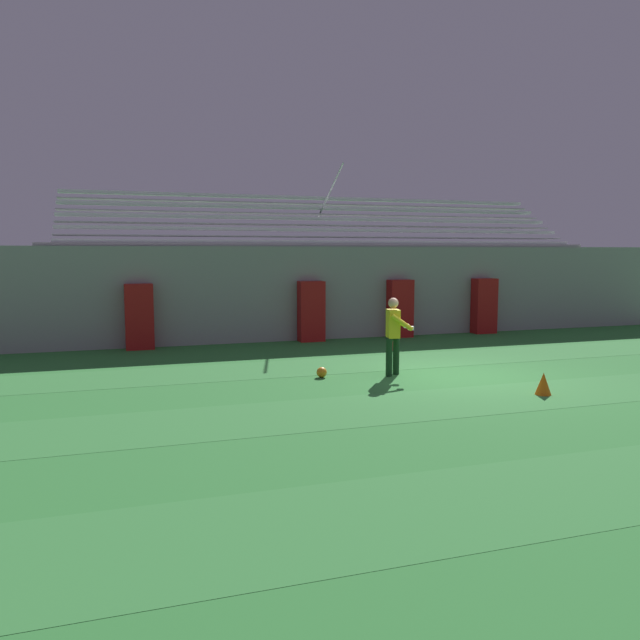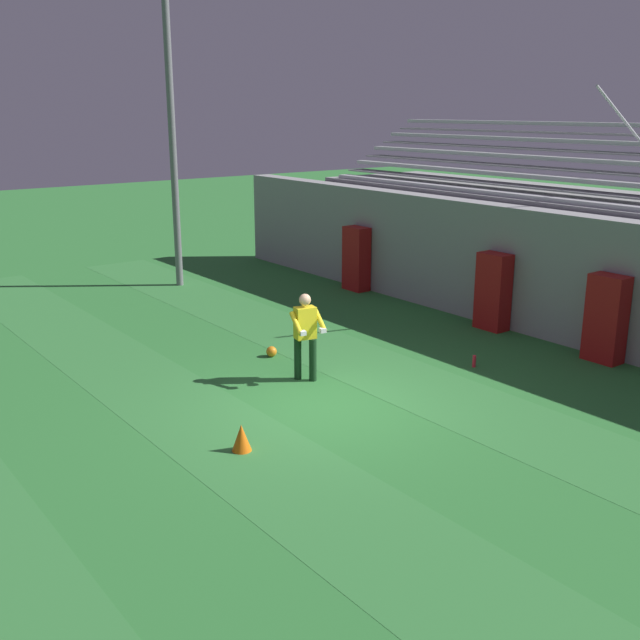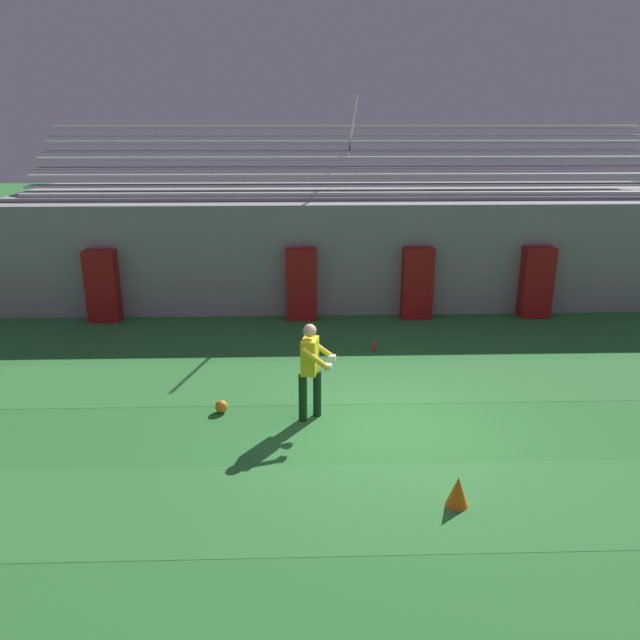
{
  "view_description": "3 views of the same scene",
  "coord_description": "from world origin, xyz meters",
  "px_view_note": "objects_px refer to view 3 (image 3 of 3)",
  "views": [
    {
      "loc": [
        -6.94,
        -11.53,
        2.65
      ],
      "look_at": [
        -3.11,
        0.07,
        1.3
      ],
      "focal_mm": 35.0,
      "sensor_mm": 36.0,
      "label": 1
    },
    {
      "loc": [
        9.42,
        -7.32,
        4.95
      ],
      "look_at": [
        -1.04,
        0.64,
        1.22
      ],
      "focal_mm": 42.0,
      "sensor_mm": 36.0,
      "label": 2
    },
    {
      "loc": [
        -1.46,
        -9.0,
        4.86
      ],
      "look_at": [
        -1.13,
        1.36,
        1.46
      ],
      "focal_mm": 35.0,
      "sensor_mm": 36.0,
      "label": 3
    }
  ],
  "objects_px": {
    "padding_pillar_gate_left": "(301,284)",
    "padding_pillar_gate_right": "(417,283)",
    "goalkeeper": "(311,365)",
    "water_bottle": "(374,346)",
    "soccer_ball": "(221,407)",
    "padding_pillar_far_right": "(536,282)",
    "padding_pillar_far_left": "(102,286)",
    "traffic_cone": "(458,491)"
  },
  "relations": [
    {
      "from": "soccer_ball",
      "to": "padding_pillar_gate_right",
      "type": "bearing_deg",
      "value": 50.43
    },
    {
      "from": "soccer_ball",
      "to": "water_bottle",
      "type": "bearing_deg",
      "value": 43.71
    },
    {
      "from": "goalkeeper",
      "to": "soccer_ball",
      "type": "height_order",
      "value": "goalkeeper"
    },
    {
      "from": "padding_pillar_far_left",
      "to": "traffic_cone",
      "type": "bearing_deg",
      "value": -49.25
    },
    {
      "from": "padding_pillar_far_right",
      "to": "water_bottle",
      "type": "height_order",
      "value": "padding_pillar_far_right"
    },
    {
      "from": "padding_pillar_far_left",
      "to": "soccer_ball",
      "type": "relative_size",
      "value": 8.09
    },
    {
      "from": "traffic_cone",
      "to": "water_bottle",
      "type": "bearing_deg",
      "value": 94.4
    },
    {
      "from": "water_bottle",
      "to": "goalkeeper",
      "type": "bearing_deg",
      "value": -114.83
    },
    {
      "from": "padding_pillar_far_left",
      "to": "soccer_ball",
      "type": "height_order",
      "value": "padding_pillar_far_left"
    },
    {
      "from": "traffic_cone",
      "to": "padding_pillar_far_left",
      "type": "bearing_deg",
      "value": 130.75
    },
    {
      "from": "padding_pillar_gate_left",
      "to": "soccer_ball",
      "type": "bearing_deg",
      "value": -105.12
    },
    {
      "from": "padding_pillar_gate_right",
      "to": "padding_pillar_far_right",
      "type": "relative_size",
      "value": 1.0
    },
    {
      "from": "traffic_cone",
      "to": "water_bottle",
      "type": "height_order",
      "value": "traffic_cone"
    },
    {
      "from": "padding_pillar_far_right",
      "to": "soccer_ball",
      "type": "height_order",
      "value": "padding_pillar_far_right"
    },
    {
      "from": "traffic_cone",
      "to": "padding_pillar_gate_right",
      "type": "bearing_deg",
      "value": 83.67
    },
    {
      "from": "padding_pillar_gate_left",
      "to": "water_bottle",
      "type": "distance_m",
      "value": 2.93
    },
    {
      "from": "padding_pillar_gate_right",
      "to": "traffic_cone",
      "type": "distance_m",
      "value": 8.07
    },
    {
      "from": "soccer_ball",
      "to": "traffic_cone",
      "type": "bearing_deg",
      "value": -39.5
    },
    {
      "from": "padding_pillar_far_left",
      "to": "soccer_ball",
      "type": "bearing_deg",
      "value": -56.12
    },
    {
      "from": "padding_pillar_far_left",
      "to": "water_bottle",
      "type": "height_order",
      "value": "padding_pillar_far_left"
    },
    {
      "from": "soccer_ball",
      "to": "padding_pillar_far_right",
      "type": "bearing_deg",
      "value": 35.43
    },
    {
      "from": "padding_pillar_gate_right",
      "to": "goalkeeper",
      "type": "distance_m",
      "value": 6.1
    },
    {
      "from": "padding_pillar_gate_left",
      "to": "soccer_ball",
      "type": "distance_m",
      "value": 5.43
    },
    {
      "from": "padding_pillar_far_left",
      "to": "goalkeeper",
      "type": "xyz_separation_m",
      "value": [
        5.03,
        -5.44,
        0.06
      ]
    },
    {
      "from": "padding_pillar_far_right",
      "to": "water_bottle",
      "type": "bearing_deg",
      "value": -151.46
    },
    {
      "from": "padding_pillar_far_left",
      "to": "water_bottle",
      "type": "relative_size",
      "value": 7.42
    },
    {
      "from": "goalkeeper",
      "to": "traffic_cone",
      "type": "height_order",
      "value": "goalkeeper"
    },
    {
      "from": "padding_pillar_gate_left",
      "to": "padding_pillar_far_right",
      "type": "distance_m",
      "value": 5.89
    },
    {
      "from": "goalkeeper",
      "to": "traffic_cone",
      "type": "relative_size",
      "value": 3.98
    },
    {
      "from": "padding_pillar_gate_right",
      "to": "soccer_ball",
      "type": "relative_size",
      "value": 8.09
    },
    {
      "from": "padding_pillar_gate_right",
      "to": "goalkeeper",
      "type": "height_order",
      "value": "padding_pillar_gate_right"
    },
    {
      "from": "padding_pillar_far_left",
      "to": "padding_pillar_far_right",
      "type": "xyz_separation_m",
      "value": [
        10.78,
        0.0,
        0.0
      ]
    },
    {
      "from": "padding_pillar_gate_left",
      "to": "padding_pillar_gate_right",
      "type": "xyz_separation_m",
      "value": [
        2.89,
        0.0,
        0.0
      ]
    },
    {
      "from": "padding_pillar_gate_left",
      "to": "padding_pillar_far_left",
      "type": "xyz_separation_m",
      "value": [
        -4.89,
        0.0,
        0.0
      ]
    },
    {
      "from": "goalkeeper",
      "to": "water_bottle",
      "type": "height_order",
      "value": "goalkeeper"
    },
    {
      "from": "padding_pillar_gate_right",
      "to": "soccer_ball",
      "type": "xyz_separation_m",
      "value": [
        -4.29,
        -5.19,
        -0.78
      ]
    },
    {
      "from": "padding_pillar_far_left",
      "to": "soccer_ball",
      "type": "xyz_separation_m",
      "value": [
        3.49,
        -5.19,
        -0.78
      ]
    },
    {
      "from": "padding_pillar_gate_right",
      "to": "water_bottle",
      "type": "bearing_deg",
      "value": -119.31
    },
    {
      "from": "padding_pillar_gate_right",
      "to": "soccer_ball",
      "type": "height_order",
      "value": "padding_pillar_gate_right"
    },
    {
      "from": "goalkeeper",
      "to": "traffic_cone",
      "type": "bearing_deg",
      "value": -53.88
    },
    {
      "from": "padding_pillar_far_right",
      "to": "water_bottle",
      "type": "relative_size",
      "value": 7.42
    },
    {
      "from": "padding_pillar_far_left",
      "to": "traffic_cone",
      "type": "distance_m",
      "value": 10.58
    }
  ]
}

